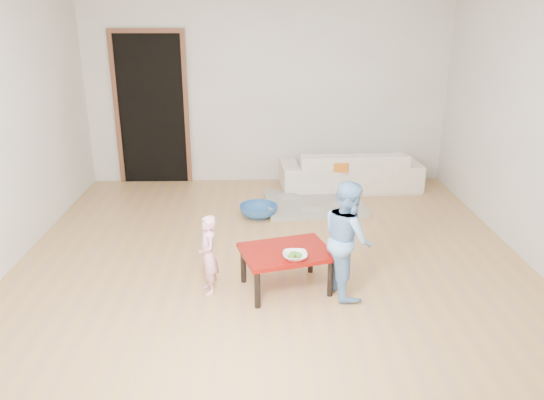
{
  "coord_description": "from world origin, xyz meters",
  "views": [
    {
      "loc": [
        -0.11,
        -4.89,
        2.33
      ],
      "look_at": [
        0.0,
        -0.2,
        0.65
      ],
      "focal_mm": 35.0,
      "sensor_mm": 36.0,
      "label": 1
    }
  ],
  "objects_px": {
    "red_table": "(286,269)",
    "child_pink": "(208,255)",
    "child_blue": "(347,239)",
    "basin": "(258,211)",
    "sofa": "(350,170)",
    "bowl": "(295,256)"
  },
  "relations": [
    {
      "from": "red_table",
      "to": "child_pink",
      "type": "xyz_separation_m",
      "value": [
        -0.67,
        -0.03,
        0.17
      ]
    },
    {
      "from": "child_blue",
      "to": "child_pink",
      "type": "bearing_deg",
      "value": 74.89
    },
    {
      "from": "child_pink",
      "to": "red_table",
      "type": "bearing_deg",
      "value": 75.34
    },
    {
      "from": "child_pink",
      "to": "basin",
      "type": "relative_size",
      "value": 1.56
    },
    {
      "from": "child_pink",
      "to": "child_blue",
      "type": "xyz_separation_m",
      "value": [
        1.19,
        -0.04,
        0.16
      ]
    },
    {
      "from": "sofa",
      "to": "basin",
      "type": "relative_size",
      "value": 4.14
    },
    {
      "from": "bowl",
      "to": "child_blue",
      "type": "distance_m",
      "value": 0.47
    },
    {
      "from": "sofa",
      "to": "basin",
      "type": "height_order",
      "value": "sofa"
    },
    {
      "from": "child_blue",
      "to": "basin",
      "type": "height_order",
      "value": "child_blue"
    },
    {
      "from": "sofa",
      "to": "basin",
      "type": "distance_m",
      "value": 1.63
    },
    {
      "from": "bowl",
      "to": "sofa",
      "type": "bearing_deg",
      "value": 72.15
    },
    {
      "from": "basin",
      "to": "red_table",
      "type": "bearing_deg",
      "value": -82.22
    },
    {
      "from": "sofa",
      "to": "bowl",
      "type": "xyz_separation_m",
      "value": [
        -0.95,
        -2.94,
        0.13
      ]
    },
    {
      "from": "red_table",
      "to": "bowl",
      "type": "height_order",
      "value": "bowl"
    },
    {
      "from": "red_table",
      "to": "child_pink",
      "type": "bearing_deg",
      "value": -177.33
    },
    {
      "from": "red_table",
      "to": "child_pink",
      "type": "distance_m",
      "value": 0.69
    },
    {
      "from": "basin",
      "to": "bowl",
      "type": "bearing_deg",
      "value": -80.94
    },
    {
      "from": "bowl",
      "to": "child_blue",
      "type": "relative_size",
      "value": 0.2
    },
    {
      "from": "sofa",
      "to": "basin",
      "type": "bearing_deg",
      "value": 35.51
    },
    {
      "from": "sofa",
      "to": "red_table",
      "type": "bearing_deg",
      "value": 66.46
    },
    {
      "from": "basin",
      "to": "sofa",
      "type": "bearing_deg",
      "value": 38.95
    },
    {
      "from": "child_blue",
      "to": "basin",
      "type": "distance_m",
      "value": 2.03
    }
  ]
}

